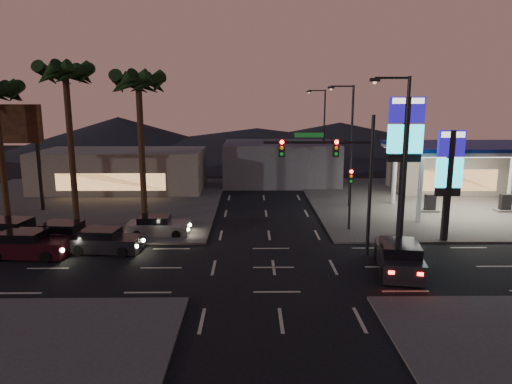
{
  "coord_description": "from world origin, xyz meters",
  "views": [
    {
      "loc": [
        -1.22,
        -23.07,
        8.7
      ],
      "look_at": [
        -0.87,
        5.63,
        3.0
      ],
      "focal_mm": 32.0,
      "sensor_mm": 36.0,
      "label": 1
    }
  ],
  "objects_px": {
    "gas_station": "(473,149)",
    "traffic_signal_mast": "(340,165)",
    "suv_station": "(399,257)",
    "car_lane_a_front": "(105,241)",
    "car_lane_a_mid": "(28,245)",
    "car_lane_a_rear": "(10,240)",
    "pylon_sign_short": "(449,169)",
    "car_lane_b_front": "(158,226)",
    "car_lane_b_mid": "(67,235)",
    "pylon_sign_tall": "(405,139)",
    "car_lane_b_rear": "(13,233)"
  },
  "relations": [
    {
      "from": "pylon_sign_short",
      "to": "traffic_signal_mast",
      "type": "height_order",
      "value": "traffic_signal_mast"
    },
    {
      "from": "car_lane_a_mid",
      "to": "pylon_sign_tall",
      "type": "bearing_deg",
      "value": 9.06
    },
    {
      "from": "car_lane_a_mid",
      "to": "car_lane_a_rear",
      "type": "xyz_separation_m",
      "value": [
        -1.56,
        1.03,
        -0.05
      ]
    },
    {
      "from": "pylon_sign_tall",
      "to": "car_lane_b_front",
      "type": "distance_m",
      "value": 16.88
    },
    {
      "from": "car_lane_b_mid",
      "to": "suv_station",
      "type": "distance_m",
      "value": 19.54
    },
    {
      "from": "car_lane_a_front",
      "to": "car_lane_b_rear",
      "type": "xyz_separation_m",
      "value": [
        -6.0,
        1.3,
        0.12
      ]
    },
    {
      "from": "pylon_sign_tall",
      "to": "pylon_sign_short",
      "type": "height_order",
      "value": "pylon_sign_tall"
    },
    {
      "from": "car_lane_a_front",
      "to": "car_lane_a_rear",
      "type": "bearing_deg",
      "value": 177.79
    },
    {
      "from": "car_lane_a_mid",
      "to": "car_lane_b_mid",
      "type": "distance_m",
      "value": 2.45
    },
    {
      "from": "car_lane_a_front",
      "to": "pylon_sign_tall",
      "type": "bearing_deg",
      "value": 8.59
    },
    {
      "from": "traffic_signal_mast",
      "to": "car_lane_b_mid",
      "type": "xyz_separation_m",
      "value": [
        -16.28,
        1.96,
        -4.55
      ]
    },
    {
      "from": "car_lane_a_mid",
      "to": "car_lane_b_mid",
      "type": "height_order",
      "value": "car_lane_a_mid"
    },
    {
      "from": "gas_station",
      "to": "car_lane_b_front",
      "type": "xyz_separation_m",
      "value": [
        -23.35,
        -5.96,
        -4.46
      ]
    },
    {
      "from": "car_lane_a_mid",
      "to": "pylon_sign_short",
      "type": "bearing_deg",
      "value": 5.9
    },
    {
      "from": "gas_station",
      "to": "pylon_sign_short",
      "type": "height_order",
      "value": "pylon_sign_short"
    },
    {
      "from": "car_lane_b_rear",
      "to": "car_lane_a_rear",
      "type": "bearing_deg",
      "value": -72.99
    },
    {
      "from": "car_lane_a_front",
      "to": "car_lane_a_mid",
      "type": "height_order",
      "value": "car_lane_a_mid"
    },
    {
      "from": "gas_station",
      "to": "pylon_sign_short",
      "type": "xyz_separation_m",
      "value": [
        -5.0,
        -7.5,
        -0.42
      ]
    },
    {
      "from": "car_lane_b_front",
      "to": "car_lane_a_rear",
      "type": "bearing_deg",
      "value": -159.21
    },
    {
      "from": "traffic_signal_mast",
      "to": "car_lane_b_front",
      "type": "relative_size",
      "value": 1.94
    },
    {
      "from": "pylon_sign_tall",
      "to": "car_lane_b_mid",
      "type": "xyz_separation_m",
      "value": [
        -21.02,
        -1.55,
        -5.72
      ]
    },
    {
      "from": "car_lane_a_front",
      "to": "car_lane_b_mid",
      "type": "relative_size",
      "value": 0.95
    },
    {
      "from": "gas_station",
      "to": "suv_station",
      "type": "height_order",
      "value": "gas_station"
    },
    {
      "from": "pylon_sign_tall",
      "to": "car_lane_b_rear",
      "type": "distance_m",
      "value": 24.99
    },
    {
      "from": "pylon_sign_short",
      "to": "car_lane_a_front",
      "type": "relative_size",
      "value": 1.6
    },
    {
      "from": "car_lane_b_front",
      "to": "car_lane_b_mid",
      "type": "bearing_deg",
      "value": -157.96
    },
    {
      "from": "gas_station",
      "to": "pylon_sign_short",
      "type": "distance_m",
      "value": 9.02
    },
    {
      "from": "car_lane_a_rear",
      "to": "car_lane_b_front",
      "type": "bearing_deg",
      "value": 20.79
    },
    {
      "from": "gas_station",
      "to": "traffic_signal_mast",
      "type": "distance_m",
      "value": 15.82
    },
    {
      "from": "suv_station",
      "to": "pylon_sign_tall",
      "type": "bearing_deg",
      "value": 71.64
    },
    {
      "from": "gas_station",
      "to": "traffic_signal_mast",
      "type": "relative_size",
      "value": 1.53
    },
    {
      "from": "pylon_sign_short",
      "to": "gas_station",
      "type": "bearing_deg",
      "value": 56.31
    },
    {
      "from": "car_lane_b_mid",
      "to": "gas_station",
      "type": "bearing_deg",
      "value": 15.77
    },
    {
      "from": "car_lane_b_front",
      "to": "pylon_sign_tall",
      "type": "bearing_deg",
      "value": -1.94
    },
    {
      "from": "pylon_sign_short",
      "to": "car_lane_b_front",
      "type": "relative_size",
      "value": 1.7
    },
    {
      "from": "car_lane_a_rear",
      "to": "suv_station",
      "type": "relative_size",
      "value": 0.86
    },
    {
      "from": "gas_station",
      "to": "car_lane_a_rear",
      "type": "xyz_separation_m",
      "value": [
        -31.48,
        -9.05,
        -4.43
      ]
    },
    {
      "from": "suv_station",
      "to": "car_lane_a_front",
      "type": "bearing_deg",
      "value": 168.53
    },
    {
      "from": "car_lane_a_mid",
      "to": "suv_station",
      "type": "height_order",
      "value": "suv_station"
    },
    {
      "from": "car_lane_a_mid",
      "to": "car_lane_b_mid",
      "type": "relative_size",
      "value": 1.03
    },
    {
      "from": "pylon_sign_short",
      "to": "car_lane_b_front",
      "type": "distance_m",
      "value": 18.85
    },
    {
      "from": "car_lane_b_rear",
      "to": "suv_station",
      "type": "bearing_deg",
      "value": -11.66
    },
    {
      "from": "car_lane_b_rear",
      "to": "suv_station",
      "type": "relative_size",
      "value": 1.02
    },
    {
      "from": "traffic_signal_mast",
      "to": "car_lane_b_rear",
      "type": "relative_size",
      "value": 1.55
    },
    {
      "from": "car_lane_a_rear",
      "to": "pylon_sign_tall",
      "type": "bearing_deg",
      "value": 6.06
    },
    {
      "from": "pylon_sign_tall",
      "to": "car_lane_a_mid",
      "type": "relative_size",
      "value": 1.9
    },
    {
      "from": "car_lane_b_front",
      "to": "car_lane_b_rear",
      "type": "relative_size",
      "value": 0.8
    },
    {
      "from": "pylon_sign_tall",
      "to": "suv_station",
      "type": "distance_m",
      "value": 8.53
    },
    {
      "from": "pylon_sign_short",
      "to": "car_lane_a_mid",
      "type": "relative_size",
      "value": 1.48
    },
    {
      "from": "gas_station",
      "to": "suv_station",
      "type": "xyz_separation_m",
      "value": [
        -9.51,
        -12.57,
        -4.33
      ]
    }
  ]
}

